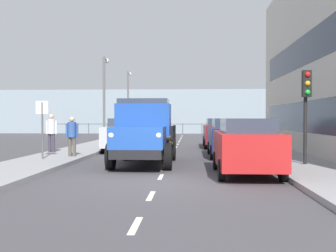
{
  "coord_description": "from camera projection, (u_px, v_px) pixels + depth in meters",
  "views": [
    {
      "loc": [
        -0.9,
        11.16,
        1.72
      ],
      "look_at": [
        0.46,
        -12.77,
        1.28
      ],
      "focal_mm": 44.13,
      "sensor_mm": 36.0,
      "label": 1
    }
  ],
  "objects": [
    {
      "name": "seawall_railing",
      "position": [
        183.0,
        126.0,
        43.2
      ],
      "size": [
        28.08,
        0.08,
        1.2
      ],
      "color": "#4C5156",
      "rests_on": "ground_plane"
    },
    {
      "name": "pedestrian_couple_a",
      "position": [
        51.0,
        130.0,
        19.02
      ],
      "size": [
        0.53,
        0.34,
        1.77
      ],
      "color": "#383342",
      "rests_on": "sidewalk_right"
    },
    {
      "name": "car_navy_kerbside_1",
      "position": [
        229.0,
        137.0,
        18.41
      ],
      "size": [
        1.76,
        4.23,
        1.72
      ],
      "color": "navy",
      "rests_on": "ground_plane"
    },
    {
      "name": "lamp_post_far",
      "position": [
        128.0,
        97.0,
        36.47
      ],
      "size": [
        0.32,
        1.14,
        5.73
      ],
      "color": "#59595B",
      "rests_on": "sidewalk_right"
    },
    {
      "name": "car_maroon_kerbside_2",
      "position": [
        220.0,
        132.0,
        24.25
      ],
      "size": [
        1.88,
        4.44,
        1.72
      ],
      "color": "maroon",
      "rests_on": "ground_plane"
    },
    {
      "name": "road_centreline_markings",
      "position": [
        174.0,
        152.0,
        21.01
      ],
      "size": [
        0.12,
        40.57,
        0.01
      ],
      "color": "silver",
      "rests_on": "ground_plane"
    },
    {
      "name": "sidewalk_right",
      "position": [
        85.0,
        149.0,
        21.91
      ],
      "size": [
        2.48,
        44.44,
        0.15
      ],
      "primitive_type": "cube",
      "color": "gray",
      "rests_on": "ground_plane"
    },
    {
      "name": "car_silver_oppositeside_0",
      "position": [
        125.0,
        134.0,
        21.6
      ],
      "size": [
        1.86,
        4.54,
        1.72
      ],
      "color": "#B7BABF",
      "rests_on": "ground_plane"
    },
    {
      "name": "traffic_light_near",
      "position": [
        306.0,
        96.0,
        14.02
      ],
      "size": [
        0.28,
        0.41,
        3.2
      ],
      "color": "black",
      "rests_on": "sidewalk_left"
    },
    {
      "name": "sea_horizon",
      "position": [
        183.0,
        111.0,
        46.77
      ],
      "size": [
        80.0,
        0.8,
        5.0
      ],
      "primitive_type": "cube",
      "color": "#84939E",
      "rests_on": "ground_plane"
    },
    {
      "name": "lamp_post_promenade",
      "position": [
        105.0,
        91.0,
        27.48
      ],
      "size": [
        0.32,
        1.14,
        5.66
      ],
      "color": "#59595B",
      "rests_on": "sidewalk_right"
    },
    {
      "name": "sidewalk_left",
      "position": [
        266.0,
        150.0,
        21.37
      ],
      "size": [
        2.48,
        44.44,
        0.15
      ],
      "primitive_type": "cube",
      "color": "gray",
      "rests_on": "ground_plane"
    },
    {
      "name": "ground_plane",
      "position": [
        174.0,
        151.0,
        21.64
      ],
      "size": [
        80.0,
        80.0,
        0.0
      ],
      "primitive_type": "plane",
      "color": "#423F44"
    },
    {
      "name": "street_sign",
      "position": [
        42.0,
        119.0,
        16.02
      ],
      "size": [
        0.5,
        0.07,
        2.25
      ],
      "color": "#4C4C4C",
      "rests_on": "sidewalk_right"
    },
    {
      "name": "truck_vintage_blue",
      "position": [
        144.0,
        133.0,
        15.03
      ],
      "size": [
        2.17,
        5.64,
        2.43
      ],
      "color": "black",
      "rests_on": "ground_plane"
    },
    {
      "name": "car_red_kerbside_near",
      "position": [
        246.0,
        146.0,
        12.49
      ],
      "size": [
        1.85,
        4.1,
        1.72
      ],
      "color": "#B21E1E",
      "rests_on": "ground_plane"
    },
    {
      "name": "pedestrian_strolling",
      "position": [
        72.0,
        133.0,
        17.06
      ],
      "size": [
        0.53,
        0.34,
        1.64
      ],
      "color": "#4C473D",
      "rests_on": "sidewalk_right"
    }
  ]
}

